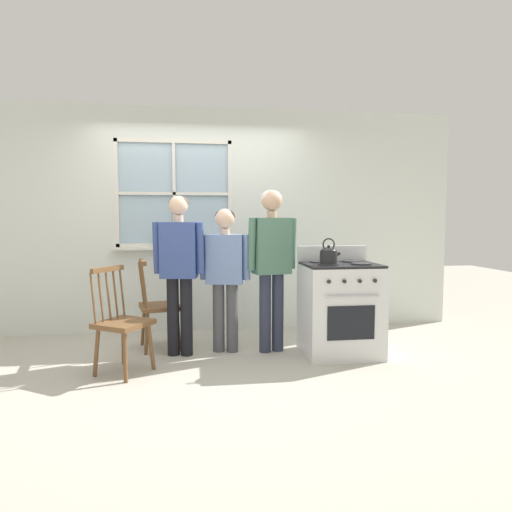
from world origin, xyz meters
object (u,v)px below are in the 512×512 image
Objects in this scene: chair_near_wall at (158,307)px; potted_plant at (160,241)px; person_adult_right at (272,254)px; kettle at (329,255)px; chair_by_window at (122,324)px; stove at (340,308)px; person_elderly_left at (179,261)px; person_teen_center at (225,266)px.

potted_plant reaches higher than chair_near_wall.
person_adult_right reaches higher than kettle.
person_adult_right reaches higher than chair_by_window.
person_adult_right is 1.53× the size of stove.
person_elderly_left is 1.47m from kettle.
potted_plant is (-0.24, 0.95, 0.16)m from person_elderly_left.
chair_by_window is 2.11m from stove.
person_teen_center is at bearing -118.41° from chair_near_wall.
stove reaches higher than chair_by_window.
kettle is at bearing -3.42° from person_elderly_left.
potted_plant is at bearing -10.82° from chair_near_wall.
person_adult_right reaches higher than chair_near_wall.
stove is (0.66, -0.20, -0.54)m from person_adult_right.
person_adult_right reaches higher than potted_plant.
person_elderly_left is 7.12× the size of potted_plant.
kettle is at bearing -52.69° from chair_by_window.
chair_by_window is at bearing -138.14° from person_teen_center.
chair_by_window is 0.87× the size of stove.
person_adult_right is (0.93, 0.00, 0.06)m from person_elderly_left.
person_teen_center is at bearing -51.54° from potted_plant.
person_adult_right is 6.72× the size of kettle.
stove is (1.60, -0.20, -0.48)m from person_elderly_left.
kettle is (0.97, -0.39, 0.14)m from person_teen_center.
potted_plant is (-0.01, 0.67, 0.66)m from chair_near_wall.
kettle is (0.50, -0.33, 0.01)m from person_adult_right.
chair_by_window is 0.64× the size of person_teen_center.
person_teen_center reaches higher than stove.
kettle is 2.11m from potted_plant.
potted_plant reaches higher than stove.
chair_near_wall is 0.85m from person_teen_center.
potted_plant is at bearing 142.59° from kettle.
person_teen_center is 1.36× the size of stove.
person_elderly_left is at bearing -151.17° from chair_near_wall.
person_teen_center is (0.46, 0.06, -0.06)m from person_elderly_left.
stove is at bearing -31.97° from potted_plant.
potted_plant is at bearing 113.82° from person_elderly_left.
person_teen_center is at bearing 160.53° from person_adult_right.
kettle is (1.43, -0.33, 0.07)m from person_elderly_left.
person_elderly_left reaches higher than person_teen_center.
stove is (1.83, -0.47, 0.03)m from chair_near_wall.
person_adult_right reaches higher than person_teen_center.
person_elderly_left is 0.94m from person_adult_right.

